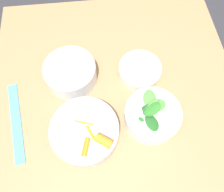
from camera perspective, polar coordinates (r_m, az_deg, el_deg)
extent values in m
plane|color=#2D2D33|center=(1.36, 1.31, -18.52)|extent=(10.00, 10.00, 0.00)
cube|color=#99724C|center=(0.65, 2.64, -11.78)|extent=(1.13, 0.78, 0.03)
cube|color=olive|center=(1.25, 14.37, 9.41)|extent=(0.06, 0.06, 0.70)
cube|color=olive|center=(1.23, -16.97, 6.54)|extent=(0.06, 0.06, 0.70)
cylinder|color=silver|center=(0.62, -6.99, -9.27)|extent=(0.19, 0.19, 0.06)
torus|color=silver|center=(0.59, -7.32, -8.48)|extent=(0.19, 0.19, 0.01)
cylinder|color=orange|center=(0.60, -7.22, -7.21)|extent=(0.04, 0.06, 0.02)
cylinder|color=orange|center=(0.61, -9.44, -8.62)|extent=(0.05, 0.05, 0.02)
cylinder|color=orange|center=(0.59, -5.52, -9.73)|extent=(0.05, 0.04, 0.02)
cylinder|color=orange|center=(0.57, -2.16, -11.60)|extent=(0.05, 0.05, 0.02)
cylinder|color=orange|center=(0.58, -6.80, -13.13)|extent=(0.05, 0.03, 0.02)
cylinder|color=white|center=(0.64, 10.34, -5.18)|extent=(0.16, 0.16, 0.06)
torus|color=white|center=(0.61, 10.78, -4.26)|extent=(0.16, 0.16, 0.01)
ellipsoid|color=#235B23|center=(0.62, 5.38, -5.29)|extent=(0.04, 0.04, 0.04)
ellipsoid|color=#235B23|center=(0.60, 10.40, -6.66)|extent=(0.06, 0.04, 0.04)
ellipsoid|color=#235B23|center=(0.61, 6.26, -7.16)|extent=(0.05, 0.06, 0.04)
ellipsoid|color=#3D8433|center=(0.65, 13.77, -1.72)|extent=(0.05, 0.05, 0.03)
ellipsoid|color=#235B23|center=(0.61, 9.66, -2.94)|extent=(0.04, 0.05, 0.03)
ellipsoid|color=#2D7028|center=(0.60, 9.48, -3.46)|extent=(0.05, 0.05, 0.02)
ellipsoid|color=#4C933D|center=(0.61, 11.68, -2.47)|extent=(0.05, 0.06, 0.04)
ellipsoid|color=#4C933D|center=(0.62, 13.07, -7.65)|extent=(0.04, 0.04, 0.03)
ellipsoid|color=#4C933D|center=(0.60, 7.72, -7.12)|extent=(0.06, 0.06, 0.02)
ellipsoid|color=#2D7028|center=(0.60, 10.48, -3.46)|extent=(0.05, 0.06, 0.04)
ellipsoid|color=#3D8433|center=(0.61, 11.20, -2.34)|extent=(0.05, 0.05, 0.03)
ellipsoid|color=#4C933D|center=(0.63, 9.81, -0.86)|extent=(0.06, 0.04, 0.02)
cylinder|color=silver|center=(0.70, -10.69, 5.90)|extent=(0.16, 0.16, 0.06)
torus|color=silver|center=(0.67, -11.16, 7.29)|extent=(0.16, 0.16, 0.01)
cylinder|color=brown|center=(0.71, -10.55, 5.48)|extent=(0.14, 0.14, 0.04)
ellipsoid|color=#8E5B3D|center=(0.68, -14.54, 3.60)|extent=(0.01, 0.01, 0.01)
ellipsoid|color=#A36B4C|center=(0.71, -8.24, 9.32)|extent=(0.01, 0.01, 0.01)
ellipsoid|color=#A36B4C|center=(0.70, -14.07, 6.85)|extent=(0.01, 0.01, 0.01)
ellipsoid|color=#8E5B3D|center=(0.71, -14.95, 8.29)|extent=(0.01, 0.01, 0.01)
ellipsoid|color=#A36B4C|center=(0.66, -9.58, 3.21)|extent=(0.01, 0.01, 0.01)
ellipsoid|color=#AD7551|center=(0.72, -12.20, 9.82)|extent=(0.01, 0.01, 0.01)
ellipsoid|color=#AD7551|center=(0.70, -11.83, 8.11)|extent=(0.01, 0.01, 0.01)
ellipsoid|color=#AD7551|center=(0.66, -8.78, 2.64)|extent=(0.01, 0.01, 0.01)
ellipsoid|color=#A36B4C|center=(0.69, -14.87, 5.57)|extent=(0.01, 0.01, 0.01)
ellipsoid|color=#AD7551|center=(0.71, -14.81, 8.42)|extent=(0.01, 0.01, 0.01)
ellipsoid|color=#AD7551|center=(0.66, -13.02, 1.53)|extent=(0.01, 0.01, 0.01)
ellipsoid|color=#A36B4C|center=(0.68, -14.86, 4.50)|extent=(0.01, 0.01, 0.01)
ellipsoid|color=#A36B4C|center=(0.71, -12.85, 7.99)|extent=(0.01, 0.01, 0.01)
cylinder|color=beige|center=(0.67, -14.50, 3.13)|extent=(0.03, 0.03, 0.01)
cylinder|color=#E0A88E|center=(0.68, -10.02, 6.42)|extent=(0.03, 0.03, 0.01)
cylinder|color=#E0A88E|center=(0.69, -6.74, 8.90)|extent=(0.02, 0.02, 0.01)
cylinder|color=tan|center=(0.67, -13.84, 4.10)|extent=(0.03, 0.03, 0.01)
cylinder|color=#E0A88E|center=(0.67, -8.70, 4.17)|extent=(0.02, 0.02, 0.01)
cylinder|color=silver|center=(0.71, 7.22, 6.57)|extent=(0.14, 0.14, 0.04)
torus|color=silver|center=(0.70, 7.39, 7.36)|extent=(0.14, 0.14, 0.01)
cube|color=tan|center=(0.71, 7.20, 6.87)|extent=(0.06, 0.07, 0.02)
cube|color=tan|center=(0.69, 6.77, 4.57)|extent=(0.06, 0.06, 0.02)
cube|color=tan|center=(0.72, 7.30, 9.30)|extent=(0.07, 0.07, 0.01)
cube|color=#4C99E0|center=(0.71, -23.77, -6.18)|extent=(0.26, 0.07, 0.00)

